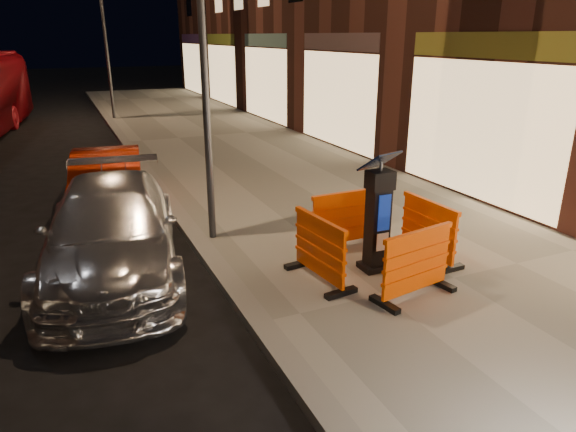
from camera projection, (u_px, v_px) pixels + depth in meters
name	position (u px, v px, depth m)	size (l,w,h in m)	color
ground_plane	(262.00, 333.00, 6.36)	(120.00, 120.00, 0.00)	black
sidewalk	(453.00, 282.00, 7.49)	(6.00, 60.00, 0.15)	gray
kerb	(262.00, 327.00, 6.33)	(0.30, 60.00, 0.15)	slate
parking_kiosk	(378.00, 216.00, 7.48)	(0.54, 0.54, 1.70)	black
barrier_front	(416.00, 264.00, 6.79)	(1.22, 0.50, 0.95)	#F94C00
barrier_back	(344.00, 220.00, 8.42)	(1.22, 0.50, 0.95)	#F94C00
barrier_kerbside	(320.00, 250.00, 7.24)	(1.22, 0.50, 0.95)	#F94C00
barrier_bldgside	(428.00, 230.00, 7.97)	(1.22, 0.50, 0.95)	#F94C00
car_silver	(117.00, 271.00, 8.03)	(1.92, 4.73, 1.37)	silver
car_red	(112.00, 213.00, 10.67)	(1.34, 3.84, 1.26)	#A92007
street_lamp_mid	(204.00, 58.00, 7.99)	(0.12, 0.12, 6.00)	#3F3F44
street_lamp_far	(106.00, 44.00, 20.91)	(0.12, 0.12, 6.00)	#3F3F44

